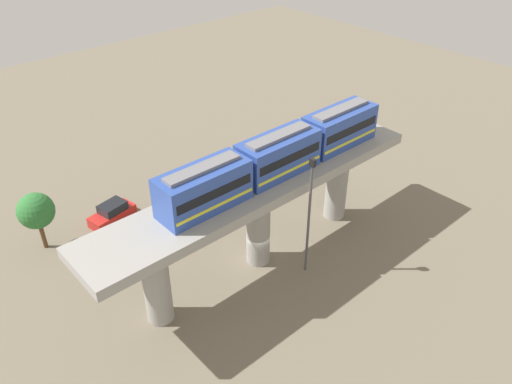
{
  "coord_description": "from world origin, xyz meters",
  "views": [
    {
      "loc": [
        23.87,
        -21.51,
        27.87
      ],
      "look_at": [
        -2.5,
        2.01,
        4.55
      ],
      "focal_mm": 36.04,
      "sensor_mm": 36.0,
      "label": 1
    }
  ],
  "objects": [
    {
      "name": "viaduct",
      "position": [
        0.0,
        0.0,
        5.74
      ],
      "size": [
        5.2,
        28.85,
        7.58
      ],
      "color": "#999691",
      "rests_on": "ground"
    },
    {
      "name": "parked_car_orange",
      "position": [
        -12.06,
        2.87,
        0.74
      ],
      "size": [
        2.44,
        4.43,
        1.76
      ],
      "rotation": [
        0.0,
        0.0,
        -0.16
      ],
      "color": "orange",
      "rests_on": "ground"
    },
    {
      "name": "train",
      "position": [
        0.0,
        2.01,
        9.12
      ],
      "size": [
        2.64,
        20.5,
        3.24
      ],
      "color": "#2D4CA5",
      "rests_on": "viaduct"
    },
    {
      "name": "parked_car_red",
      "position": [
        -12.81,
        -6.18,
        0.74
      ],
      "size": [
        2.57,
        4.47,
        1.76
      ],
      "rotation": [
        0.0,
        0.0,
        0.19
      ],
      "color": "red",
      "rests_on": "ground"
    },
    {
      "name": "ground_plane",
      "position": [
        0.0,
        0.0,
        0.0
      ],
      "size": [
        120.0,
        120.0,
        0.0
      ],
      "primitive_type": "plane",
      "color": "#706654"
    },
    {
      "name": "tree_near_viaduct",
      "position": [
        -13.21,
        -12.32,
        3.72
      ],
      "size": [
        3.0,
        3.0,
        5.25
      ],
      "color": "brown",
      "rests_on": "ground"
    },
    {
      "name": "signal_post",
      "position": [
        3.4,
        2.04,
        5.62
      ],
      "size": [
        0.44,
        0.28,
        10.18
      ],
      "color": "#4C4C51",
      "rests_on": "ground"
    }
  ]
}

